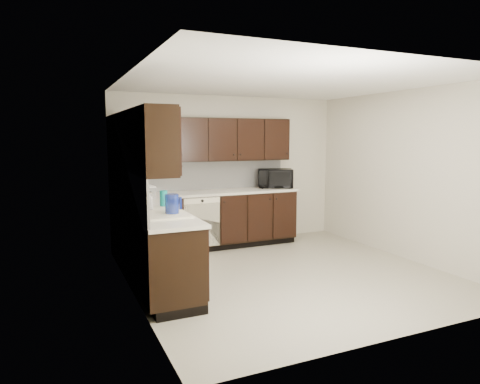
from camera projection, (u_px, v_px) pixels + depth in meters
name	position (u px, v px, depth m)	size (l,w,h in m)	color
floor	(287.00, 274.00, 5.69)	(4.00, 4.00, 0.00)	#9F9A84
ceiling	(290.00, 82.00, 5.37)	(4.00, 4.00, 0.00)	white
wall_back	(229.00, 170.00, 7.34)	(4.00, 0.02, 2.50)	#B9B39E
wall_left	(132.00, 188.00, 4.72)	(0.02, 4.00, 2.50)	#B9B39E
wall_right	(405.00, 175.00, 6.34)	(0.02, 4.00, 2.50)	#B9B39E
wall_front	(405.00, 202.00, 3.72)	(4.00, 0.02, 2.50)	#B9B39E
lower_cabinets	(189.00, 234.00, 6.24)	(3.00, 2.80, 0.90)	black
countertop	(188.00, 199.00, 6.17)	(3.03, 2.83, 0.04)	beige
backsplash	(170.00, 181.00, 6.24)	(3.00, 2.80, 0.48)	silver
upper_cabinets	(179.00, 140.00, 6.11)	(3.00, 2.80, 0.70)	black
dishwasher	(202.00, 219.00, 6.62)	(0.58, 0.04, 0.78)	beige
sink	(161.00, 219.00, 4.89)	(0.54, 0.82, 0.42)	beige
microwave	(275.00, 178.00, 7.41)	(0.58, 0.39, 0.32)	black
soap_bottle_a	(175.00, 207.00, 4.87)	(0.08, 0.08, 0.17)	gray
soap_bottle_b	(149.00, 201.00, 5.03)	(0.09, 0.09, 0.24)	gray
toaster_oven	(129.00, 188.00, 6.38)	(0.38, 0.28, 0.24)	#BBBBBE
storage_bin	(138.00, 193.00, 6.10)	(0.43, 0.32, 0.17)	white
blue_pitcher	(172.00, 205.00, 4.80)	(0.16, 0.16, 0.24)	navy
teal_tumbler	(164.00, 199.00, 5.31)	(0.10, 0.10, 0.21)	#0C8580
paper_towel_roll	(141.00, 187.00, 6.11)	(0.15, 0.15, 0.32)	white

